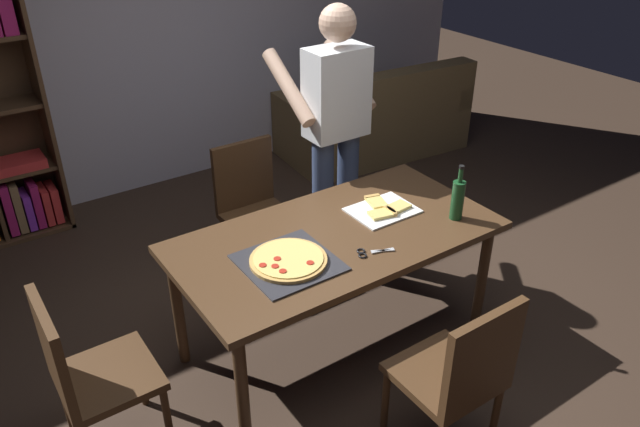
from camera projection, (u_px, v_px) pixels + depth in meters
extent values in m
plane|color=#38281E|center=(334.00, 342.00, 3.60)|extent=(12.00, 12.00, 0.00)
cube|color=#BCB7C6|center=(141.00, 16.00, 4.76)|extent=(6.40, 0.10, 2.80)
cube|color=#4C331E|center=(336.00, 237.00, 3.24)|extent=(1.72, 0.89, 0.04)
cylinder|color=#4C331E|center=(242.00, 394.00, 2.78)|extent=(0.06, 0.06, 0.71)
cylinder|color=#4C331E|center=(482.00, 279.00, 3.54)|extent=(0.06, 0.06, 0.71)
cylinder|color=#4C331E|center=(178.00, 310.00, 3.30)|extent=(0.06, 0.06, 0.71)
cylinder|color=#4C331E|center=(399.00, 225.00, 4.06)|extent=(0.06, 0.06, 0.71)
cube|color=#472D19|center=(444.00, 375.00, 2.78)|extent=(0.42, 0.42, 0.04)
cube|color=#472D19|center=(483.00, 359.00, 2.52)|extent=(0.42, 0.04, 0.45)
cylinder|color=#472D19|center=(440.00, 372.00, 3.11)|extent=(0.04, 0.04, 0.41)
cylinder|color=#472D19|center=(385.00, 402.00, 2.94)|extent=(0.04, 0.04, 0.41)
cylinder|color=#472D19|center=(495.00, 418.00, 2.85)|extent=(0.04, 0.04, 0.41)
cube|color=#472D19|center=(260.00, 219.00, 3.99)|extent=(0.42, 0.42, 0.04)
cube|color=#472D19|center=(243.00, 174.00, 4.00)|extent=(0.42, 0.04, 0.45)
cylinder|color=#472D19|center=(250.00, 270.00, 3.88)|extent=(0.04, 0.04, 0.41)
cylinder|color=#472D19|center=(298.00, 252.00, 4.06)|extent=(0.04, 0.04, 0.41)
cylinder|color=#472D19|center=(225.00, 244.00, 4.14)|extent=(0.04, 0.04, 0.41)
cylinder|color=#472D19|center=(271.00, 228.00, 4.32)|extent=(0.04, 0.04, 0.41)
cube|color=#472D19|center=(108.00, 377.00, 2.77)|extent=(0.42, 0.42, 0.04)
cube|color=#472D19|center=(53.00, 353.00, 2.55)|extent=(0.04, 0.42, 0.45)
cylinder|color=#472D19|center=(168.00, 420.00, 2.84)|extent=(0.04, 0.04, 0.41)
cylinder|color=#472D19|center=(140.00, 374.00, 3.10)|extent=(0.04, 0.04, 0.41)
cylinder|color=#472D19|center=(67.00, 405.00, 2.92)|extent=(0.04, 0.04, 0.41)
cube|color=brown|center=(371.00, 130.00, 5.90)|extent=(1.76, 0.98, 0.40)
cube|color=brown|center=(394.00, 98.00, 5.44)|extent=(1.71, 0.33, 0.45)
cube|color=brown|center=(437.00, 87.00, 6.08)|extent=(0.22, 0.86, 0.20)
cube|color=brown|center=(300.00, 115.00, 5.41)|extent=(0.22, 0.86, 0.20)
cube|color=#513823|center=(41.00, 100.00, 4.36)|extent=(0.03, 0.35, 1.95)
cube|color=#B21E66|center=(7.00, 207.00, 4.51)|extent=(0.06, 0.22, 0.39)
cube|color=olive|center=(16.00, 205.00, 4.55)|extent=(0.05, 0.22, 0.38)
cube|color=purple|center=(27.00, 209.00, 4.61)|extent=(0.05, 0.22, 0.27)
cube|color=#B21E66|center=(35.00, 202.00, 4.62)|extent=(0.05, 0.22, 0.35)
cube|color=red|center=(45.00, 204.00, 4.67)|extent=(0.05, 0.22, 0.28)
cube|color=red|center=(54.00, 202.00, 4.70)|extent=(0.06, 0.22, 0.28)
cube|color=red|center=(20.00, 163.00, 4.44)|extent=(0.33, 0.25, 0.07)
cube|color=#B21E66|center=(3.00, 5.00, 3.96)|extent=(0.09, 0.22, 0.35)
cylinder|color=#38476B|center=(347.00, 197.00, 4.15)|extent=(0.14, 0.14, 0.95)
cylinder|color=#38476B|center=(323.00, 205.00, 4.05)|extent=(0.14, 0.14, 0.95)
cube|color=white|center=(337.00, 93.00, 3.73)|extent=(0.38, 0.22, 0.55)
sphere|color=#E0B293|center=(338.00, 23.00, 3.52)|extent=(0.22, 0.22, 0.22)
cylinder|color=#E0B293|center=(349.00, 74.00, 3.96)|extent=(0.09, 0.50, 0.39)
cylinder|color=#E0B293|center=(289.00, 87.00, 3.73)|extent=(0.09, 0.50, 0.39)
cube|color=#2D2D33|center=(288.00, 263.00, 2.99)|extent=(0.44, 0.44, 0.01)
cylinder|color=tan|center=(288.00, 260.00, 2.98)|extent=(0.38, 0.38, 0.02)
cylinder|color=#EACC6B|center=(288.00, 258.00, 2.97)|extent=(0.34, 0.34, 0.01)
cylinder|color=#B22819|center=(283.00, 271.00, 2.87)|extent=(0.04, 0.04, 0.00)
cylinder|color=#B22819|center=(263.00, 265.00, 2.91)|extent=(0.04, 0.04, 0.00)
cylinder|color=#B22819|center=(277.00, 259.00, 2.96)|extent=(0.04, 0.04, 0.00)
cylinder|color=#B22819|center=(275.00, 266.00, 2.91)|extent=(0.04, 0.04, 0.00)
cylinder|color=#B22819|center=(310.00, 263.00, 2.93)|extent=(0.04, 0.04, 0.00)
cube|color=white|center=(382.00, 210.00, 3.43)|extent=(0.36, 0.28, 0.01)
cube|color=#EACC6B|center=(398.00, 207.00, 3.43)|extent=(0.15, 0.10, 0.02)
cube|color=tan|center=(390.00, 210.00, 3.40)|extent=(0.03, 0.09, 0.02)
cube|color=#EACC6B|center=(376.00, 202.00, 3.48)|extent=(0.12, 0.16, 0.02)
cube|color=tan|center=(372.00, 197.00, 3.53)|extent=(0.09, 0.05, 0.02)
cube|color=#EACC6B|center=(382.00, 214.00, 3.37)|extent=(0.16, 0.12, 0.02)
cube|color=tan|center=(392.00, 211.00, 3.39)|extent=(0.04, 0.09, 0.02)
cylinder|color=#194723|center=(457.00, 200.00, 3.31)|extent=(0.07, 0.07, 0.22)
cylinder|color=#194723|center=(461.00, 175.00, 3.24)|extent=(0.03, 0.03, 0.08)
cylinder|color=black|center=(462.00, 167.00, 3.21)|extent=(0.03, 0.03, 0.02)
cube|color=silver|center=(383.00, 251.00, 3.07)|extent=(0.12, 0.04, 0.01)
cube|color=silver|center=(383.00, 251.00, 3.07)|extent=(0.11, 0.07, 0.01)
torus|color=black|center=(360.00, 251.00, 3.07)|extent=(0.06, 0.06, 0.01)
torus|color=black|center=(363.00, 256.00, 3.04)|extent=(0.06, 0.06, 0.01)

